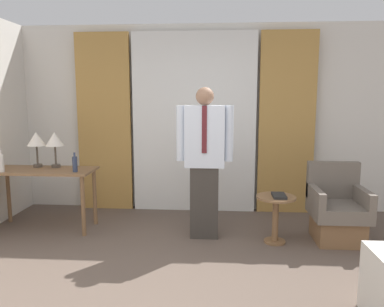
{
  "coord_description": "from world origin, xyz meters",
  "views": [
    {
      "loc": [
        0.35,
        -2.65,
        1.67
      ],
      "look_at": [
        0.06,
        1.51,
        1.04
      ],
      "focal_mm": 35.0,
      "sensor_mm": 36.0,
      "label": 1
    }
  ],
  "objects": [
    {
      "name": "curtain_sheer_center",
      "position": [
        0.0,
        2.74,
        1.29
      ],
      "size": [
        1.77,
        0.06,
        2.58
      ],
      "color": "white",
      "rests_on": "ground_plane"
    },
    {
      "name": "curtain_drape_right",
      "position": [
        1.32,
        2.74,
        1.29
      ],
      "size": [
        0.79,
        0.06,
        2.58
      ],
      "color": "#B28442",
      "rests_on": "ground_plane"
    },
    {
      "name": "side_table",
      "position": [
        1.02,
        1.54,
        0.37
      ],
      "size": [
        0.45,
        0.45,
        0.55
      ],
      "color": "brown",
      "rests_on": "ground_plane"
    },
    {
      "name": "bottle_by_lamp",
      "position": [
        -2.27,
        1.62,
        0.88
      ],
      "size": [
        0.08,
        0.08,
        0.27
      ],
      "color": "silver",
      "rests_on": "desk"
    },
    {
      "name": "wall_back",
      "position": [
        0.0,
        2.87,
        1.35
      ],
      "size": [
        10.0,
        0.06,
        2.7
      ],
      "color": "silver",
      "rests_on": "ground_plane"
    },
    {
      "name": "desk",
      "position": [
        -1.85,
        1.81,
        0.66
      ],
      "size": [
        1.3,
        0.55,
        0.77
      ],
      "color": "brown",
      "rests_on": "ground_plane"
    },
    {
      "name": "armchair",
      "position": [
        1.75,
        1.67,
        0.34
      ],
      "size": [
        0.61,
        0.63,
        0.9
      ],
      "color": "brown",
      "rests_on": "ground_plane"
    },
    {
      "name": "curtain_drape_left",
      "position": [
        -1.32,
        2.74,
        1.29
      ],
      "size": [
        0.79,
        0.06,
        2.58
      ],
      "color": "#B28442",
      "rests_on": "ground_plane"
    },
    {
      "name": "table_lamp_left",
      "position": [
        -1.97,
        1.94,
        1.12
      ],
      "size": [
        0.23,
        0.23,
        0.45
      ],
      "color": "#4C4238",
      "rests_on": "desk"
    },
    {
      "name": "bottle_near_edge",
      "position": [
        -1.37,
        1.68,
        0.87
      ],
      "size": [
        0.06,
        0.06,
        0.24
      ],
      "color": "#2D3851",
      "rests_on": "desk"
    },
    {
      "name": "table_lamp_right",
      "position": [
        -1.73,
        1.94,
        1.12
      ],
      "size": [
        0.23,
        0.23,
        0.45
      ],
      "color": "#4C4238",
      "rests_on": "desk"
    },
    {
      "name": "book",
      "position": [
        1.04,
        1.51,
        0.57
      ],
      "size": [
        0.15,
        0.25,
        0.03
      ],
      "color": "black",
      "rests_on": "side_table"
    },
    {
      "name": "person",
      "position": [
        0.2,
        1.66,
        0.97
      ],
      "size": [
        0.66,
        0.22,
        1.78
      ],
      "color": "#38332D",
      "rests_on": "ground_plane"
    }
  ]
}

